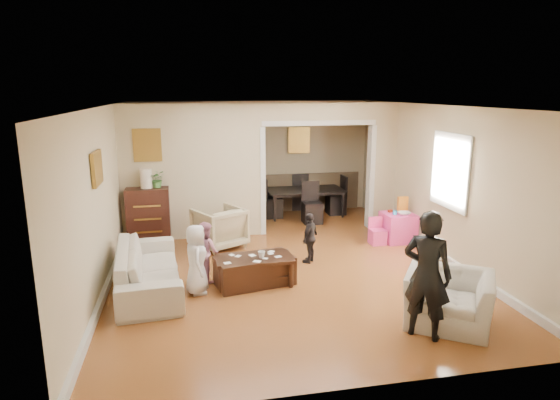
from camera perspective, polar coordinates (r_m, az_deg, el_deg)
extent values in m
plane|color=#AA602B|center=(8.07, 0.28, -7.60)|extent=(7.00, 7.00, 0.00)
cube|color=#CAB794|center=(9.33, -10.28, 3.30)|extent=(2.75, 0.18, 2.60)
cube|color=#CAB794|center=(10.14, 12.06, 4.00)|extent=(0.55, 0.18, 2.60)
cube|color=#CAB794|center=(9.57, 4.67, 10.49)|extent=(2.22, 0.18, 0.35)
cube|color=white|center=(8.29, 19.75, 3.29)|extent=(0.03, 0.95, 1.10)
cube|color=brown|center=(9.18, -15.59, 6.35)|extent=(0.45, 0.03, 0.55)
cube|color=brown|center=(6.98, -21.04, 3.57)|extent=(0.03, 0.55, 0.40)
cube|color=brown|center=(11.21, 2.29, 7.17)|extent=(0.45, 0.03, 0.55)
imported|color=beige|center=(7.25, -15.48, -7.83)|extent=(1.03, 2.25, 0.64)
imported|color=tan|center=(8.85, -7.25, -3.28)|extent=(1.09, 1.10, 0.75)
imported|color=beige|center=(6.36, 19.52, -11.05)|extent=(1.33, 1.30, 0.66)
cube|color=#381610|center=(9.27, -15.44, -1.86)|extent=(0.78, 0.44, 1.07)
cylinder|color=#F7E4C9|center=(9.11, -15.72, 2.50)|extent=(0.22, 0.22, 0.36)
imported|color=#407534|center=(9.10, -14.45, 2.45)|extent=(0.29, 0.25, 0.32)
cube|color=#391C12|center=(7.20, -3.06, -8.42)|extent=(1.23, 0.79, 0.43)
imported|color=silver|center=(7.07, -2.22, -6.54)|extent=(0.13, 0.13, 0.10)
cube|color=#F64098|center=(9.42, 13.92, -3.18)|extent=(0.59, 0.59, 0.55)
cube|color=yellow|center=(9.46, 14.46, -0.51)|extent=(0.20, 0.08, 0.30)
cylinder|color=#2AA8D4|center=(9.26, 13.59, -1.45)|extent=(0.08, 0.08, 0.08)
cube|color=#B43116|center=(9.40, 13.05, -1.29)|extent=(0.10, 0.09, 0.05)
imported|color=white|center=(9.26, 14.61, -1.57)|extent=(0.24, 0.24, 0.06)
imported|color=black|center=(11.01, 3.00, -0.29)|extent=(1.78, 1.02, 0.62)
imported|color=black|center=(5.80, 17.17, -8.55)|extent=(0.66, 0.65, 1.54)
imported|color=white|center=(6.89, -9.97, -7.00)|extent=(0.34, 0.50, 1.01)
imported|color=#CE8198|center=(7.34, -8.88, -6.09)|extent=(0.53, 0.56, 0.92)
imported|color=black|center=(8.02, 3.60, -4.52)|extent=(0.47, 0.52, 0.86)
cube|color=white|center=(7.33, -1.07, -6.20)|extent=(0.13, 0.13, 0.00)
cube|color=white|center=(6.94, -2.77, -7.34)|extent=(0.14, 0.13, 0.00)
cube|color=white|center=(7.23, -5.81, -6.55)|extent=(0.10, 0.11, 0.00)
cube|color=white|center=(7.06, -1.77, -6.99)|extent=(0.10, 0.09, 0.00)
cube|color=white|center=(7.25, -1.11, -6.44)|extent=(0.10, 0.09, 0.00)
cube|color=white|center=(6.91, -6.32, -7.50)|extent=(0.11, 0.10, 0.00)
cube|color=white|center=(7.17, -5.04, -6.70)|extent=(0.11, 0.12, 0.00)
cube|color=white|center=(7.19, -3.35, -6.62)|extent=(0.12, 0.13, 0.00)
cube|color=white|center=(7.12, -0.21, -6.79)|extent=(0.12, 0.10, 0.00)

